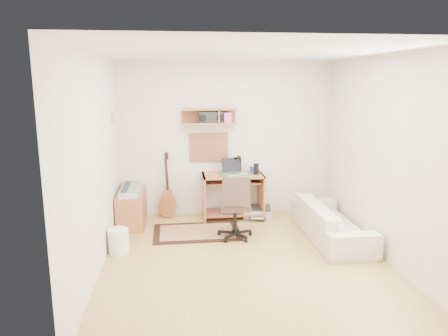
{
  "coord_description": "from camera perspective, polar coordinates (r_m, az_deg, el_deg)",
  "views": [
    {
      "loc": [
        -0.85,
        -5.01,
        2.27
      ],
      "look_at": [
        -0.15,
        1.05,
        1.0
      ],
      "focal_mm": 33.68,
      "sensor_mm": 36.0,
      "label": 1
    }
  ],
  "objects": [
    {
      "name": "waste_basket",
      "position": [
        5.88,
        -14.15,
        -9.58
      ],
      "size": [
        0.29,
        0.29,
        0.33
      ],
      "primitive_type": "cylinder",
      "rotation": [
        0.0,
        0.0,
        0.03
      ],
      "color": "white",
      "rests_on": "floor"
    },
    {
      "name": "speaker",
      "position": [
        6.96,
        4.4,
        -0.11
      ],
      "size": [
        0.08,
        0.08,
        0.18
      ],
      "primitive_type": "cylinder",
      "color": "black",
      "rests_on": "desk"
    },
    {
      "name": "desk_lamp",
      "position": [
        7.09,
        2.3,
        0.59
      ],
      "size": [
        0.1,
        0.1,
        0.29
      ],
      "primitive_type": null,
      "color": "black",
      "rests_on": "desk"
    },
    {
      "name": "cork_board",
      "position": [
        7.1,
        -2.07,
        2.84
      ],
      "size": [
        0.64,
        0.03,
        0.49
      ],
      "primitive_type": "cube",
      "color": "#A38B51",
      "rests_on": "back_wall"
    },
    {
      "name": "boombox",
      "position": [
        6.93,
        -1.78,
        6.87
      ],
      "size": [
        0.39,
        0.18,
        0.2
      ],
      "primitive_type": "cube",
      "color": "black",
      "rests_on": "wall_shelf"
    },
    {
      "name": "floor",
      "position": [
        5.57,
        2.84,
        -12.37
      ],
      "size": [
        3.6,
        4.0,
        0.01
      ],
      "primitive_type": "cube",
      "color": "tan",
      "rests_on": "ground"
    },
    {
      "name": "guitar",
      "position": [
        7.08,
        -7.72,
        -2.37
      ],
      "size": [
        0.33,
        0.25,
        1.11
      ],
      "primitive_type": null,
      "rotation": [
        0.0,
        0.0,
        -0.23
      ],
      "color": "#9A572F",
      "rests_on": "floor"
    },
    {
      "name": "ceiling",
      "position": [
        5.09,
        3.15,
        15.52
      ],
      "size": [
        3.6,
        4.0,
        0.01
      ],
      "primitive_type": "cube",
      "color": "white",
      "rests_on": "ground"
    },
    {
      "name": "pencil_cup",
      "position": [
        7.1,
        3.79,
        -0.21
      ],
      "size": [
        0.07,
        0.07,
        0.1
      ],
      "primitive_type": "cylinder",
      "color": "navy",
      "rests_on": "desk"
    },
    {
      "name": "cabinet",
      "position": [
        6.89,
        -12.43,
        -5.34
      ],
      "size": [
        0.4,
        0.9,
        0.55
      ],
      "primitive_type": "cube",
      "color": "#B36A3F",
      "rests_on": "floor"
    },
    {
      "name": "back_wall",
      "position": [
        7.13,
        0.32,
        3.94
      ],
      "size": [
        3.6,
        0.01,
        2.6
      ],
      "primitive_type": "cube",
      "color": "silver",
      "rests_on": "ground"
    },
    {
      "name": "right_wall",
      "position": [
        5.75,
        21.02,
        1.26
      ],
      "size": [
        0.01,
        4.0,
        2.6
      ],
      "primitive_type": "cube",
      "color": "silver",
      "rests_on": "ground"
    },
    {
      "name": "printer",
      "position": [
        7.17,
        4.55,
        -6.01
      ],
      "size": [
        0.52,
        0.43,
        0.17
      ],
      "primitive_type": "cube",
      "rotation": [
        0.0,
        0.0,
        -0.19
      ],
      "color": "#A5A8AA",
      "rests_on": "floor"
    },
    {
      "name": "music_keyboard",
      "position": [
        6.81,
        -12.55,
        -2.82
      ],
      "size": [
        0.28,
        0.89,
        0.08
      ],
      "primitive_type": "cube",
      "color": "#B2B5BA",
      "rests_on": "cabinet"
    },
    {
      "name": "rug",
      "position": [
        6.49,
        -3.69,
        -8.67
      ],
      "size": [
        1.32,
        0.89,
        0.02
      ],
      "primitive_type": "cube",
      "rotation": [
        0.0,
        0.0,
        0.01
      ],
      "color": "tan",
      "rests_on": "floor"
    },
    {
      "name": "desk",
      "position": [
        7.06,
        1.19,
        -3.82
      ],
      "size": [
        1.0,
        0.55,
        0.75
      ],
      "primitive_type": null,
      "color": "#B36A3F",
      "rests_on": "floor"
    },
    {
      "name": "wall_photo",
      "position": [
        6.6,
        -14.84,
        6.59
      ],
      "size": [
        0.02,
        0.2,
        0.15
      ],
      "primitive_type": "cube",
      "color": "#4C8CBF",
      "rests_on": "left_wall"
    },
    {
      "name": "left_wall",
      "position": [
        5.19,
        -17.07,
        0.47
      ],
      "size": [
        0.01,
        4.0,
        2.6
      ],
      "primitive_type": "cube",
      "color": "silver",
      "rests_on": "ground"
    },
    {
      "name": "sofa",
      "position": [
        6.34,
        14.43,
        -6.25
      ],
      "size": [
        0.52,
        1.79,
        0.7
      ],
      "primitive_type": "imported",
      "rotation": [
        0.0,
        0.0,
        1.57
      ],
      "color": "beige",
      "rests_on": "floor"
    },
    {
      "name": "wall_shelf",
      "position": [
        6.93,
        -2.03,
        7.04
      ],
      "size": [
        0.9,
        0.25,
        0.26
      ],
      "primitive_type": "cube",
      "color": "#B36A3F",
      "rests_on": "back_wall"
    },
    {
      "name": "task_chair",
      "position": [
        6.13,
        1.52,
        -5.2
      ],
      "size": [
        0.53,
        0.53,
        0.96
      ],
      "primitive_type": null,
      "rotation": [
        0.0,
        0.0,
        -0.07
      ],
      "color": "#3E2D25",
      "rests_on": "floor"
    },
    {
      "name": "laptop",
      "position": [
        6.92,
        1.46,
        0.2
      ],
      "size": [
        0.44,
        0.44,
        0.27
      ],
      "primitive_type": null,
      "rotation": [
        0.0,
        0.0,
        0.32
      ],
      "color": "silver",
      "rests_on": "desk"
    }
  ]
}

